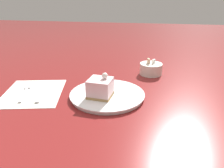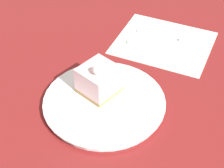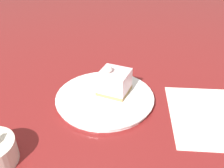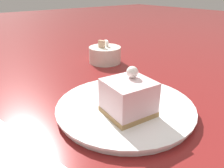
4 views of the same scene
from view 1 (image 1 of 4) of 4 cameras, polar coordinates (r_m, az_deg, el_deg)
ground_plane at (r=0.76m, az=1.34°, el=-3.57°), size 4.00×4.00×0.00m
plate at (r=0.76m, az=-1.23°, el=-2.77°), size 0.26×0.26×0.01m
cake_slice at (r=0.73m, az=-3.06°, el=-0.94°), size 0.08×0.08×0.08m
napkin at (r=0.84m, az=-19.90°, el=-2.10°), size 0.25×0.28×0.00m
fork at (r=0.87m, az=-21.56°, el=-1.48°), size 0.07×0.16×0.00m
knife at (r=0.82m, az=-18.23°, el=-2.34°), size 0.06×0.17×0.00m
sugar_bowl at (r=0.98m, az=10.12°, el=3.94°), size 0.10×0.10×0.07m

